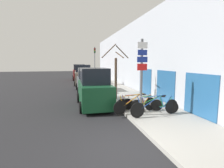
{
  "coord_description": "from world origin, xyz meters",
  "views": [
    {
      "loc": [
        -1.62,
        -4.75,
        2.68
      ],
      "look_at": [
        0.68,
        4.85,
        1.46
      ],
      "focal_mm": 28.0,
      "sensor_mm": 36.0,
      "label": 1
    }
  ],
  "objects_px": {
    "street_tree": "(116,74)",
    "traffic_light": "(95,60)",
    "bicycle_1": "(154,105)",
    "parked_car_1": "(88,81)",
    "bicycle_2": "(136,105)",
    "signpost": "(141,75)",
    "parked_car_0": "(94,89)",
    "bicycle_0": "(155,107)",
    "parked_car_3": "(79,73)",
    "parked_car_2": "(83,75)",
    "bicycle_3": "(142,104)",
    "pedestrian_near": "(108,76)",
    "bicycle_4": "(137,103)"
  },
  "relations": [
    {
      "from": "street_tree",
      "to": "traffic_light",
      "type": "distance_m",
      "value": 11.05
    },
    {
      "from": "bicycle_1",
      "to": "parked_car_1",
      "type": "xyz_separation_m",
      "value": [
        -2.54,
        7.96,
        0.46
      ]
    },
    {
      "from": "parked_car_1",
      "to": "bicycle_2",
      "type": "bearing_deg",
      "value": -78.11
    },
    {
      "from": "signpost",
      "to": "parked_car_0",
      "type": "distance_m",
      "value": 3.52
    },
    {
      "from": "bicycle_0",
      "to": "parked_car_3",
      "type": "distance_m",
      "value": 20.05
    },
    {
      "from": "signpost",
      "to": "parked_car_2",
      "type": "relative_size",
      "value": 0.76
    },
    {
      "from": "bicycle_3",
      "to": "signpost",
      "type": "bearing_deg",
      "value": 174.16
    },
    {
      "from": "bicycle_1",
      "to": "parked_car_1",
      "type": "relative_size",
      "value": 0.49
    },
    {
      "from": "bicycle_3",
      "to": "parked_car_2",
      "type": "xyz_separation_m",
      "value": [
        -2.18,
        13.09,
        0.58
      ]
    },
    {
      "from": "bicycle_2",
      "to": "pedestrian_near",
      "type": "bearing_deg",
      "value": -16.57
    },
    {
      "from": "street_tree",
      "to": "traffic_light",
      "type": "xyz_separation_m",
      "value": [
        0.08,
        10.98,
        1.17
      ]
    },
    {
      "from": "parked_car_2",
      "to": "pedestrian_near",
      "type": "distance_m",
      "value": 3.49
    },
    {
      "from": "bicycle_0",
      "to": "parked_car_0",
      "type": "distance_m",
      "value": 3.96
    },
    {
      "from": "bicycle_2",
      "to": "parked_car_2",
      "type": "relative_size",
      "value": 0.52
    },
    {
      "from": "bicycle_3",
      "to": "parked_car_0",
      "type": "xyz_separation_m",
      "value": [
        -2.29,
        1.99,
        0.55
      ]
    },
    {
      "from": "bicycle_2",
      "to": "parked_car_3",
      "type": "distance_m",
      "value": 19.25
    },
    {
      "from": "bicycle_0",
      "to": "pedestrian_near",
      "type": "relative_size",
      "value": 1.48
    },
    {
      "from": "parked_car_2",
      "to": "parked_car_3",
      "type": "bearing_deg",
      "value": 92.93
    },
    {
      "from": "traffic_light",
      "to": "signpost",
      "type": "bearing_deg",
      "value": -89.5
    },
    {
      "from": "signpost",
      "to": "traffic_light",
      "type": "bearing_deg",
      "value": 90.5
    },
    {
      "from": "parked_car_2",
      "to": "pedestrian_near",
      "type": "xyz_separation_m",
      "value": [
        2.64,
        -2.27,
        0.08
      ]
    },
    {
      "from": "parked_car_2",
      "to": "parked_car_0",
      "type": "bearing_deg",
      "value": -88.93
    },
    {
      "from": "parked_car_0",
      "to": "parked_car_3",
      "type": "distance_m",
      "value": 16.87
    },
    {
      "from": "bicycle_0",
      "to": "parked_car_1",
      "type": "xyz_separation_m",
      "value": [
        -2.36,
        8.42,
        0.42
      ]
    },
    {
      "from": "signpost",
      "to": "parked_car_3",
      "type": "distance_m",
      "value": 19.77
    },
    {
      "from": "signpost",
      "to": "street_tree",
      "type": "height_order",
      "value": "street_tree"
    },
    {
      "from": "signpost",
      "to": "bicycle_2",
      "type": "bearing_deg",
      "value": 97.65
    },
    {
      "from": "bicycle_3",
      "to": "traffic_light",
      "type": "bearing_deg",
      "value": 23.42
    },
    {
      "from": "parked_car_1",
      "to": "traffic_light",
      "type": "xyz_separation_m",
      "value": [
        1.59,
        6.74,
        2.04
      ]
    },
    {
      "from": "bicycle_3",
      "to": "parked_car_2",
      "type": "relative_size",
      "value": 0.42
    },
    {
      "from": "bicycle_2",
      "to": "pedestrian_near",
      "type": "height_order",
      "value": "pedestrian_near"
    },
    {
      "from": "pedestrian_near",
      "to": "parked_car_2",
      "type": "bearing_deg",
      "value": -57.99
    },
    {
      "from": "bicycle_2",
      "to": "bicycle_0",
      "type": "bearing_deg",
      "value": -147.65
    },
    {
      "from": "bicycle_4",
      "to": "pedestrian_near",
      "type": "height_order",
      "value": "pedestrian_near"
    },
    {
      "from": "bicycle_4",
      "to": "traffic_light",
      "type": "relative_size",
      "value": 0.5
    },
    {
      "from": "pedestrian_near",
      "to": "traffic_light",
      "type": "xyz_separation_m",
      "value": [
        -0.99,
        3.32,
        1.86
      ]
    },
    {
      "from": "parked_car_1",
      "to": "pedestrian_near",
      "type": "bearing_deg",
      "value": 52.68
    },
    {
      "from": "bicycle_2",
      "to": "parked_car_2",
      "type": "bearing_deg",
      "value": -4.5
    },
    {
      "from": "signpost",
      "to": "bicycle_4",
      "type": "relative_size",
      "value": 1.62
    },
    {
      "from": "bicycle_3",
      "to": "traffic_light",
      "type": "height_order",
      "value": "traffic_light"
    },
    {
      "from": "signpost",
      "to": "bicycle_0",
      "type": "relative_size",
      "value": 1.38
    },
    {
      "from": "parked_car_0",
      "to": "parked_car_1",
      "type": "relative_size",
      "value": 0.92
    },
    {
      "from": "bicycle_0",
      "to": "parked_car_1",
      "type": "bearing_deg",
      "value": 8.36
    },
    {
      "from": "parked_car_2",
      "to": "parked_car_3",
      "type": "relative_size",
      "value": 1.04
    },
    {
      "from": "bicycle_2",
      "to": "parked_car_1",
      "type": "height_order",
      "value": "parked_car_1"
    },
    {
      "from": "street_tree",
      "to": "traffic_light",
      "type": "relative_size",
      "value": 0.84
    },
    {
      "from": "bicycle_0",
      "to": "parked_car_1",
      "type": "height_order",
      "value": "parked_car_1"
    },
    {
      "from": "bicycle_3",
      "to": "parked_car_0",
      "type": "distance_m",
      "value": 3.08
    },
    {
      "from": "parked_car_0",
      "to": "pedestrian_near",
      "type": "height_order",
      "value": "parked_car_0"
    },
    {
      "from": "parked_car_1",
      "to": "parked_car_3",
      "type": "height_order",
      "value": "parked_car_3"
    }
  ]
}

